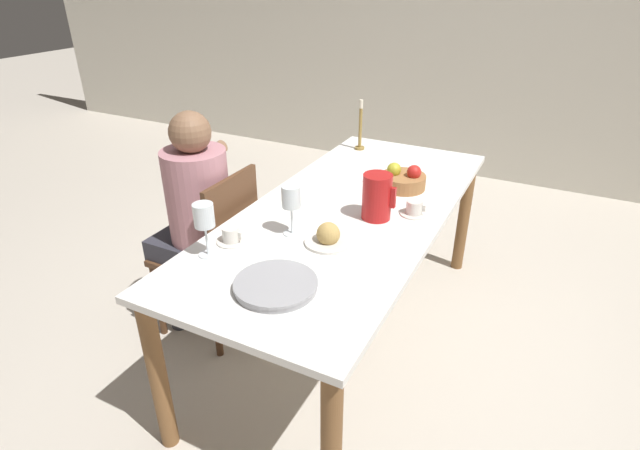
# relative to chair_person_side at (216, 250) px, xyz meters

# --- Properties ---
(ground_plane) EXTENTS (20.00, 20.00, 0.00)m
(ground_plane) POSITION_rel_chair_person_side_xyz_m (0.62, 0.24, -0.48)
(ground_plane) COLOR beige
(wall_back) EXTENTS (10.00, 0.06, 2.60)m
(wall_back) POSITION_rel_chair_person_side_xyz_m (0.62, 2.87, 0.82)
(wall_back) COLOR beige
(wall_back) RESTS_ON ground_plane
(dining_table) EXTENTS (0.85, 2.00, 0.75)m
(dining_table) POSITION_rel_chair_person_side_xyz_m (0.62, 0.24, 0.17)
(dining_table) COLOR white
(dining_table) RESTS_ON ground_plane
(chair_person_side) EXTENTS (0.42, 0.42, 0.90)m
(chair_person_side) POSITION_rel_chair_person_side_xyz_m (0.00, 0.00, 0.00)
(chair_person_side) COLOR #51331E
(chair_person_side) RESTS_ON ground_plane
(person_seated) EXTENTS (0.39, 0.41, 1.18)m
(person_seated) POSITION_rel_chair_person_side_xyz_m (-0.09, -0.02, 0.22)
(person_seated) COLOR #33333D
(person_seated) RESTS_ON ground_plane
(red_pitcher) EXTENTS (0.15, 0.13, 0.20)m
(red_pitcher) POSITION_rel_chair_person_side_xyz_m (0.76, 0.20, 0.37)
(red_pitcher) COLOR red
(red_pitcher) RESTS_ON dining_table
(wine_glass_water) EXTENTS (0.08, 0.08, 0.22)m
(wine_glass_water) POSITION_rel_chair_person_side_xyz_m (0.50, -0.09, 0.43)
(wine_glass_water) COLOR white
(wine_glass_water) RESTS_ON dining_table
(wine_glass_juice) EXTENTS (0.08, 0.08, 0.22)m
(wine_glass_juice) POSITION_rel_chair_person_side_xyz_m (0.30, -0.39, 0.43)
(wine_glass_juice) COLOR white
(wine_glass_juice) RESTS_ON dining_table
(teacup_near_person) EXTENTS (0.12, 0.12, 0.07)m
(teacup_near_person) POSITION_rel_chair_person_side_xyz_m (0.32, -0.27, 0.29)
(teacup_near_person) COLOR silver
(teacup_near_person) RESTS_ON dining_table
(teacup_across) EXTENTS (0.12, 0.12, 0.07)m
(teacup_across) POSITION_rel_chair_person_side_xyz_m (0.90, 0.31, 0.29)
(teacup_across) COLOR silver
(teacup_across) RESTS_ON dining_table
(serving_tray) EXTENTS (0.29, 0.29, 0.03)m
(serving_tray) POSITION_rel_chair_person_side_xyz_m (0.65, -0.47, 0.28)
(serving_tray) COLOR #9E9EA3
(serving_tray) RESTS_ON dining_table
(bread_plate) EXTENTS (0.19, 0.19, 0.10)m
(bread_plate) POSITION_rel_chair_person_side_xyz_m (0.67, -0.10, 0.30)
(bread_plate) COLOR silver
(bread_plate) RESTS_ON dining_table
(fruit_bowl) EXTENTS (0.22, 0.22, 0.13)m
(fruit_bowl) POSITION_rel_chair_person_side_xyz_m (0.76, 0.58, 0.31)
(fruit_bowl) COLOR #9E6B3D
(fruit_bowl) RESTS_ON dining_table
(candlestick_tall) EXTENTS (0.06, 0.06, 0.30)m
(candlestick_tall) POSITION_rel_chair_person_side_xyz_m (0.33, 1.03, 0.38)
(candlestick_tall) COLOR olive
(candlestick_tall) RESTS_ON dining_table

